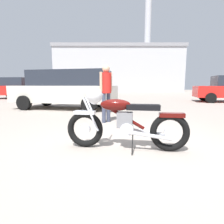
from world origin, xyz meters
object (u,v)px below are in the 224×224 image
(white_estate_far, at_px, (17,88))
(bystander, at_px, (106,88))
(red_hatchback_near, at_px, (67,88))
(vintage_motorcycle, at_px, (123,121))

(white_estate_far, bearing_deg, bystander, 137.11)
(bystander, distance_m, red_hatchback_near, 3.66)
(red_hatchback_near, relative_size, white_estate_far, 1.14)
(bystander, height_order, red_hatchback_near, red_hatchback_near)
(red_hatchback_near, height_order, white_estate_far, red_hatchback_near)
(bystander, bearing_deg, vintage_motorcycle, -35.28)
(bystander, xyz_separation_m, white_estate_far, (-8.10, 8.77, -0.18))
(red_hatchback_near, bearing_deg, bystander, 133.83)
(vintage_motorcycle, bearing_deg, white_estate_far, -47.48)
(vintage_motorcycle, height_order, white_estate_far, white_estate_far)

